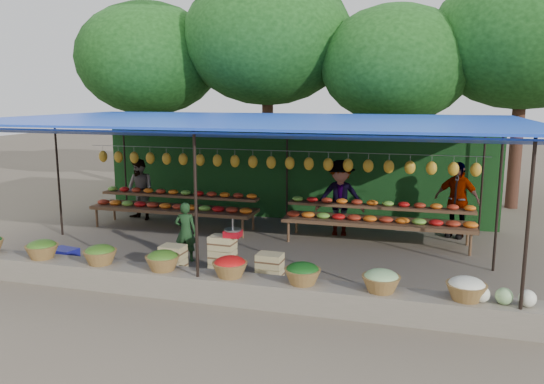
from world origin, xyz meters
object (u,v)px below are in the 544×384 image
(crate_counter, at_px, (221,260))
(blue_crate_back, at_px, (64,256))
(weighing_scale, at_px, (233,233))
(blue_crate_front, at_px, (8,262))
(vendor_seated, at_px, (186,232))

(crate_counter, relative_size, blue_crate_back, 4.77)
(crate_counter, xyz_separation_m, blue_crate_back, (-3.28, -0.13, -0.16))
(weighing_scale, height_order, blue_crate_front, weighing_scale)
(weighing_scale, distance_m, blue_crate_front, 4.44)
(vendor_seated, bearing_deg, blue_crate_front, 15.61)
(crate_counter, height_order, vendor_seated, vendor_seated)
(blue_crate_front, bearing_deg, crate_counter, 11.88)
(vendor_seated, bearing_deg, crate_counter, 136.55)
(crate_counter, distance_m, blue_crate_back, 3.29)
(weighing_scale, height_order, blue_crate_back, weighing_scale)
(vendor_seated, bearing_deg, blue_crate_back, 10.47)
(crate_counter, bearing_deg, vendor_seated, 146.07)
(vendor_seated, bearing_deg, weighing_scale, 141.74)
(crate_counter, distance_m, weighing_scale, 0.59)
(weighing_scale, relative_size, blue_crate_front, 0.70)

